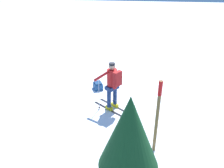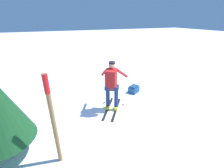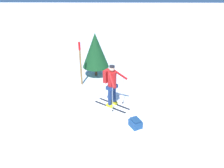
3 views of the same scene
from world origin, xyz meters
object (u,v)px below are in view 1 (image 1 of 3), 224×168
Objects in this scene: dropped_backpack at (98,86)px; pine_tree at (129,133)px; trail_marker at (158,113)px; skier at (112,83)px.

dropped_backpack is 5.11m from pine_tree.
trail_marker is at bearing -144.63° from dropped_backpack.
trail_marker is (-3.45, -2.45, 1.13)m from dropped_backpack.
trail_marker is at bearing -142.06° from skier.
skier is 0.77× the size of pine_tree.
pine_tree is (-1.15, 0.64, 0.16)m from trail_marker.
pine_tree reaches higher than skier.
skier is at bearing -148.41° from dropped_backpack.
pine_tree is at bearing -158.50° from dropped_backpack.
skier is 1.95m from dropped_backpack.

